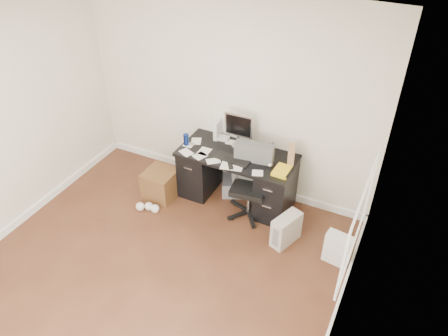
% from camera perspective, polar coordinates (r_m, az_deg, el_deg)
% --- Properties ---
extents(ground, '(4.00, 4.00, 0.00)m').
position_cam_1_polar(ground, '(5.11, -9.62, -13.86)').
color(ground, '#452216').
rests_on(ground, ground).
extents(room_shell, '(4.02, 4.02, 2.71)m').
position_cam_1_polar(room_shell, '(4.01, -11.34, 1.78)').
color(room_shell, silver).
rests_on(room_shell, ground).
extents(desk, '(1.50, 0.70, 0.75)m').
position_cam_1_polar(desk, '(5.75, 1.67, -1.05)').
color(desk, black).
rests_on(desk, ground).
extents(loose_papers, '(1.10, 0.60, 0.00)m').
position_cam_1_polar(loose_papers, '(5.58, -0.36, 2.08)').
color(loose_papers, silver).
rests_on(loose_papers, desk).
extents(lcd_monitor, '(0.39, 0.23, 0.48)m').
position_cam_1_polar(lcd_monitor, '(5.57, 1.95, 4.94)').
color(lcd_monitor, silver).
rests_on(lcd_monitor, desk).
extents(keyboard, '(0.47, 0.20, 0.03)m').
position_cam_1_polar(keyboard, '(5.43, 1.10, 1.15)').
color(keyboard, black).
rests_on(keyboard, desk).
extents(computer_mouse, '(0.08, 0.08, 0.07)m').
position_cam_1_polar(computer_mouse, '(5.32, 6.02, 0.38)').
color(computer_mouse, silver).
rests_on(computer_mouse, desk).
extents(travel_mug, '(0.07, 0.07, 0.16)m').
position_cam_1_polar(travel_mug, '(5.71, -4.97, 3.73)').
color(travel_mug, navy).
rests_on(travel_mug, desk).
extents(white_binder, '(0.12, 0.23, 0.26)m').
position_cam_1_polar(white_binder, '(5.82, -0.79, 5.15)').
color(white_binder, silver).
rests_on(white_binder, desk).
extents(magazine_file, '(0.16, 0.23, 0.24)m').
position_cam_1_polar(magazine_file, '(5.38, 8.76, 1.69)').
color(magazine_file, '#9B754B').
rests_on(magazine_file, desk).
extents(pen_cup, '(0.12, 0.12, 0.23)m').
position_cam_1_polar(pen_cup, '(5.45, 6.16, 2.37)').
color(pen_cup, '#552B18').
rests_on(pen_cup, desk).
extents(yellow_book, '(0.21, 0.26, 0.04)m').
position_cam_1_polar(yellow_book, '(5.26, 7.66, -0.39)').
color(yellow_book, yellow).
rests_on(yellow_book, desk).
extents(paper_remote, '(0.31, 0.27, 0.02)m').
position_cam_1_polar(paper_remote, '(5.33, 1.04, 0.38)').
color(paper_remote, silver).
rests_on(paper_remote, desk).
extents(office_chair, '(0.63, 0.63, 0.99)m').
position_cam_1_polar(office_chair, '(5.47, 3.37, -2.09)').
color(office_chair, '#4D4F4D').
rests_on(office_chair, ground).
extents(pc_tower, '(0.30, 0.43, 0.39)m').
position_cam_1_polar(pc_tower, '(5.33, 8.13, -7.95)').
color(pc_tower, '#A6A196').
rests_on(pc_tower, ground).
extents(shopping_bag, '(0.32, 0.25, 0.40)m').
position_cam_1_polar(shopping_bag, '(5.21, 14.62, -10.16)').
color(shopping_bag, white).
rests_on(shopping_bag, ground).
extents(wicker_basket, '(0.41, 0.41, 0.41)m').
position_cam_1_polar(wicker_basket, '(5.99, -8.26, -2.09)').
color(wicker_basket, '#4C3316').
rests_on(wicker_basket, ground).
extents(desk_printer, '(0.48, 0.45, 0.23)m').
position_cam_1_polar(desk_printer, '(6.05, 1.64, -2.35)').
color(desk_printer, slate).
rests_on(desk_printer, ground).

